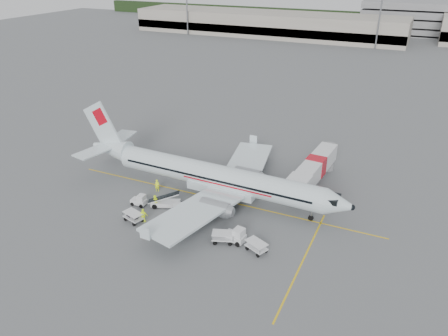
{
  "coord_description": "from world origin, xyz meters",
  "views": [
    {
      "loc": [
        22.1,
        -45.97,
        29.57
      ],
      "look_at": [
        0.0,
        2.0,
        3.8
      ],
      "focal_mm": 35.0,
      "sensor_mm": 36.0,
      "label": 1
    }
  ],
  "objects_px": {
    "jet_bridge": "(315,172)",
    "tug_mid": "(198,211)",
    "aircraft": "(217,162)",
    "tug_fore": "(235,235)",
    "belt_loader": "(165,197)",
    "tug_aft": "(139,200)"
  },
  "relations": [
    {
      "from": "tug_fore",
      "to": "tug_mid",
      "type": "height_order",
      "value": "tug_fore"
    },
    {
      "from": "aircraft",
      "to": "tug_fore",
      "type": "height_order",
      "value": "aircraft"
    },
    {
      "from": "tug_fore",
      "to": "tug_mid",
      "type": "distance_m",
      "value": 6.82
    },
    {
      "from": "jet_bridge",
      "to": "tug_mid",
      "type": "relative_size",
      "value": 7.02
    },
    {
      "from": "tug_aft",
      "to": "tug_mid",
      "type": "bearing_deg",
      "value": 1.73
    },
    {
      "from": "tug_mid",
      "to": "tug_fore",
      "type": "bearing_deg",
      "value": -40.31
    },
    {
      "from": "jet_bridge",
      "to": "tug_aft",
      "type": "height_order",
      "value": "jet_bridge"
    },
    {
      "from": "aircraft",
      "to": "tug_mid",
      "type": "height_order",
      "value": "aircraft"
    },
    {
      "from": "aircraft",
      "to": "tug_mid",
      "type": "bearing_deg",
      "value": -87.64
    },
    {
      "from": "jet_bridge",
      "to": "tug_fore",
      "type": "relative_size",
      "value": 6.92
    },
    {
      "from": "aircraft",
      "to": "jet_bridge",
      "type": "distance_m",
      "value": 14.41
    },
    {
      "from": "tug_fore",
      "to": "tug_aft",
      "type": "distance_m",
      "value": 14.87
    },
    {
      "from": "tug_fore",
      "to": "tug_aft",
      "type": "xyz_separation_m",
      "value": [
        -14.7,
        2.23,
        -0.17
      ]
    },
    {
      "from": "belt_loader",
      "to": "tug_fore",
      "type": "xyz_separation_m",
      "value": [
        11.3,
        -3.41,
        -0.41
      ]
    },
    {
      "from": "aircraft",
      "to": "tug_mid",
      "type": "distance_m",
      "value": 7.08
    },
    {
      "from": "jet_bridge",
      "to": "tug_fore",
      "type": "xyz_separation_m",
      "value": [
        -4.91,
        -16.98,
        -1.26
      ]
    },
    {
      "from": "belt_loader",
      "to": "tug_aft",
      "type": "distance_m",
      "value": 3.65
    },
    {
      "from": "jet_bridge",
      "to": "belt_loader",
      "type": "relative_size",
      "value": 3.37
    },
    {
      "from": "belt_loader",
      "to": "tug_mid",
      "type": "height_order",
      "value": "belt_loader"
    },
    {
      "from": "belt_loader",
      "to": "tug_aft",
      "type": "xyz_separation_m",
      "value": [
        -3.4,
        -1.18,
        -0.58
      ]
    },
    {
      "from": "tug_fore",
      "to": "tug_aft",
      "type": "relative_size",
      "value": 1.22
    },
    {
      "from": "jet_bridge",
      "to": "tug_aft",
      "type": "xyz_separation_m",
      "value": [
        -19.61,
        -14.74,
        -1.43
      ]
    }
  ]
}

